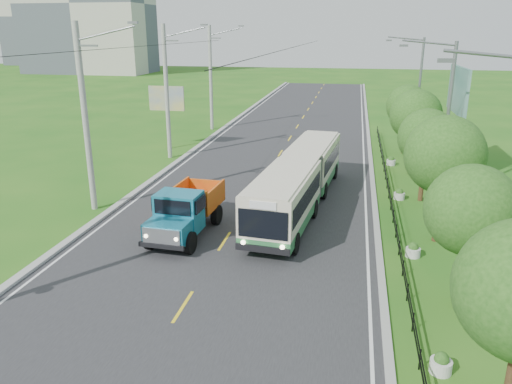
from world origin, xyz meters
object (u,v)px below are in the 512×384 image
(tree_fourth, at_px, (427,140))
(planter_mid, at_px, (399,195))
(tree_fifth, at_px, (416,118))
(tree_third, at_px, (445,159))
(bus, at_px, (300,178))
(dump_truck, at_px, (186,208))
(streetlight_mid, at_px, (445,118))
(tree_second, at_px, (472,214))
(tree_back, at_px, (408,108))
(billboard_left, at_px, (167,102))
(planter_near, at_px, (413,251))
(planter_front, at_px, (441,364))
(streetlight_far, at_px, (417,90))
(pole_far, at_px, (211,78))
(pole_near, at_px, (86,118))
(pole_mid, at_px, (167,92))
(billboard_right, at_px, (457,97))
(planter_far, at_px, (391,161))

(tree_fourth, height_order, planter_mid, tree_fourth)
(tree_fourth, height_order, tree_fifth, tree_fifth)
(tree_third, height_order, bus, tree_third)
(dump_truck, bearing_deg, streetlight_mid, 34.24)
(tree_fourth, bearing_deg, streetlight_mid, -10.15)
(tree_second, height_order, tree_fifth, tree_fifth)
(tree_back, distance_m, billboard_left, 19.48)
(tree_second, xyz_separation_m, streetlight_mid, (0.79, 11.86, 1.38))
(planter_near, relative_size, dump_truck, 0.12)
(streetlight_mid, bearing_deg, tree_third, -97.64)
(tree_fourth, xyz_separation_m, planter_front, (-1.26, -16.14, -3.30))
(tree_back, height_order, streetlight_far, streetlight_far)
(pole_far, distance_m, planter_mid, 25.85)
(pole_near, distance_m, streetlight_far, 26.80)
(planter_near, bearing_deg, tree_fifth, 84.92)
(tree_fifth, bearing_deg, tree_third, -90.00)
(tree_back, height_order, billboard_left, tree_back)
(tree_second, relative_size, tree_back, 0.96)
(streetlight_mid, xyz_separation_m, dump_truck, (-12.67, -7.53, -3.55))
(pole_mid, relative_size, streetlight_mid, 1.10)
(tree_back, xyz_separation_m, bus, (-6.93, -14.68, -1.92))
(tree_second, distance_m, billboard_left, 29.20)
(tree_third, distance_m, streetlight_mid, 5.98)
(pole_mid, distance_m, tree_back, 18.89)
(pole_near, xyz_separation_m, planter_near, (16.86, -3.00, -4.81))
(pole_mid, height_order, tree_second, pole_mid)
(pole_near, xyz_separation_m, planter_front, (16.86, -11.00, -4.81))
(billboard_right, bearing_deg, billboard_left, 169.60)
(streetlight_far, height_order, planter_front, streetlight_far)
(planter_front, height_order, planter_far, same)
(pole_far, xyz_separation_m, planter_near, (16.86, -27.00, -4.81))
(planter_near, bearing_deg, billboard_right, 75.20)
(tree_second, bearing_deg, streetlight_mid, 86.21)
(billboard_right, bearing_deg, pole_near, -151.86)
(tree_back, distance_m, dump_truck, 23.10)
(tree_fourth, height_order, bus, tree_fourth)
(billboard_left, bearing_deg, planter_far, -6.31)
(tree_third, bearing_deg, tree_fourth, 90.00)
(pole_mid, distance_m, billboard_right, 20.59)
(tree_fifth, distance_m, planter_front, 22.46)
(planter_near, xyz_separation_m, billboard_left, (-18.10, 18.00, 3.58))
(planter_front, relative_size, dump_truck, 0.12)
(tree_fifth, bearing_deg, billboard_left, 168.72)
(streetlight_far, bearing_deg, planter_far, -108.80)
(pole_mid, bearing_deg, tree_second, -46.15)
(pole_near, bearing_deg, tree_third, -2.71)
(pole_far, distance_m, tree_back, 19.43)
(planter_near, distance_m, dump_truck, 10.69)
(planter_front, bearing_deg, streetlight_far, 86.11)
(tree_back, relative_size, streetlight_mid, 0.61)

